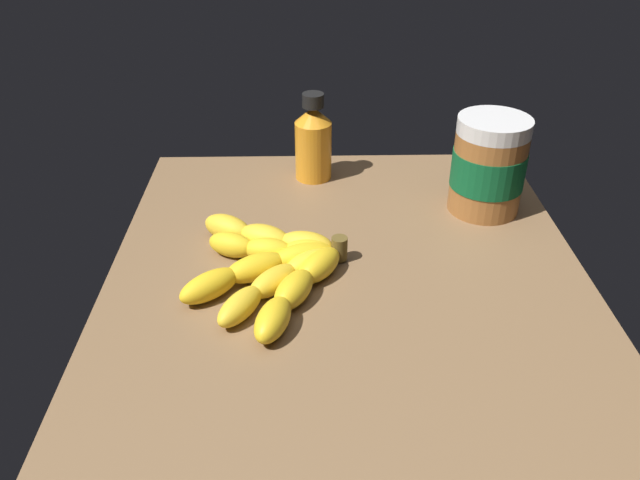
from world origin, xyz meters
TOP-DOWN VIEW (x-y plane):
  - ground_plane at (0.00, 0.00)cm, footprint 72.39×58.09cm
  - banana_bunch at (2.26, 8.95)cm, footprint 25.86×20.12cm
  - peanut_butter_jar at (18.05, -20.07)cm, footprint 10.05×10.05cm
  - honey_bottle at (28.52, 3.79)cm, footprint 5.54×5.54cm

SIDE VIEW (x-z plane):
  - ground_plane at x=0.00cm, z-range -4.07..0.00cm
  - banana_bunch at x=2.26cm, z-range -0.09..3.32cm
  - honey_bottle at x=28.52cm, z-range -0.63..12.76cm
  - peanut_butter_jar at x=18.05cm, z-range -0.13..13.43cm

